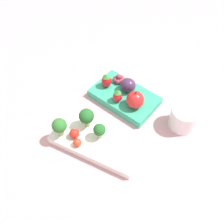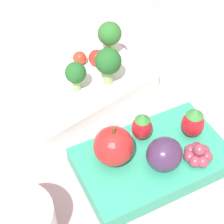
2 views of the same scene
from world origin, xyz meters
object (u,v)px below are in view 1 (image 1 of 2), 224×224
Objects in this scene: cherry_tomato_1 at (77,143)px; strawberry_1 at (106,81)px; broccoli_floret_0 at (99,130)px; grape_cluster at (119,79)px; bento_box_savoury at (98,140)px; drinking_cup at (184,118)px; bento_box_fruit at (124,97)px; broccoli_floret_1 at (59,126)px; plum at (128,85)px; cherry_tomato_0 at (74,134)px; strawberry_0 at (118,96)px; apple at (135,100)px; broccoli_floret_2 at (86,117)px.

strawberry_1 is at bearing -79.71° from cherry_tomato_1.
grape_cluster is (0.05, -0.19, -0.02)m from broccoli_floret_0.
bento_box_savoury is 0.23m from drinking_cup.
broccoli_floret_1 is (0.08, 0.20, 0.05)m from bento_box_fruit.
plum reaches higher than drinking_cup.
cherry_tomato_0 is 0.22m from grape_cluster.
bento_box_savoury is at bearing 92.28° from plum.
broccoli_floret_0 is at bearing 114.53° from strawberry_1.
cherry_tomato_0 is at bearing 27.96° from broccoli_floret_0.
bento_box_savoury is 0.16m from bento_box_fruit.
bento_box_savoury is 0.13m from strawberry_0.
broccoli_floret_2 is at bearing 56.61° from apple.
strawberry_1 reaches higher than plum.
strawberry_0 is 0.05m from plum.
cherry_tomato_1 is at bearing 100.29° from strawberry_1.
strawberry_0 is (-0.03, -0.11, -0.02)m from broccoli_floret_2.
broccoli_floret_0 is at bearing -129.68° from bento_box_savoury.
broccoli_floret_2 is at bearing 76.29° from bento_box_fruit.
bento_box_fruit is at bearing 176.76° from strawberry_1.
bento_box_savoury is at bearing -154.40° from cherry_tomato_0.
strawberry_1 is at bearing -79.47° from broccoli_floret_2.
strawberry_0 is 0.08m from grape_cluster.
broccoli_floret_0 is 1.04× the size of strawberry_1.
strawberry_1 is (0.07, -0.16, -0.01)m from broccoli_floret_0.
strawberry_1 is (-0.02, -0.20, -0.01)m from broccoli_floret_1.
broccoli_floret_2 is 1.03× the size of apple.
drinking_cup is (-0.17, -0.16, 0.02)m from bento_box_savoury.
apple is at bearing -124.83° from broccoli_floret_1.
grape_cluster is at bearing -88.60° from broccoli_floret_2.
plum is (0.01, -0.17, -0.01)m from broccoli_floret_0.
strawberry_0 is at bearing 8.34° from drinking_cup.
broccoli_floret_0 is 1.15× the size of strawberry_0.
strawberry_1 is 0.24m from drinking_cup.
cherry_tomato_0 is (-0.03, -0.01, -0.02)m from broccoli_floret_1.
strawberry_0 is at bearing -113.52° from broccoli_floret_1.
bento_box_savoury is 1.14× the size of bento_box_fruit.
bento_box_fruit is 0.04m from strawberry_0.
broccoli_floret_2 is 0.07m from cherry_tomato_1.
strawberry_0 is at bearing -82.61° from broccoli_floret_0.
broccoli_floret_0 is 0.82× the size of apple.
bento_box_savoury is 4.94× the size of broccoli_floret_0.
strawberry_1 reaches higher than bento_box_fruit.
cherry_tomato_0 is at bearing 76.62° from bento_box_fruit.
drinking_cup is at bearing 178.08° from strawberry_1.
bento_box_fruit is 0.18m from drinking_cup.
grape_cluster is at bearing -25.58° from plum.
bento_box_savoury is at bearing 103.16° from grape_cluster.
broccoli_floret_1 is at bearing 37.25° from drinking_cup.
strawberry_0 reaches higher than bento_box_fruit.
broccoli_floret_1 is (0.09, 0.04, 0.01)m from broccoli_floret_0.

